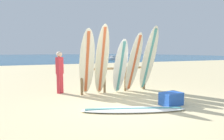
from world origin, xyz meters
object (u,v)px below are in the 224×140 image
Objects in this scene: beachgoer_standing at (60,70)px; cooler_box at (171,99)px; small_boat_offshore at (113,58)px; surfboard_leaning_center_right at (149,59)px; surfboard_leaning_center_left at (120,67)px; surfboard_rack at (115,75)px; surfboard_lying_on_sand at (134,110)px; surfboard_leaning_left at (102,60)px; surfboard_leaning_center at (134,63)px; surfboard_leaning_far_left at (87,63)px.

beachgoer_standing is 3.92m from cooler_box.
small_boat_offshore is (12.95, 24.94, -0.58)m from beachgoer_standing.
surfboard_leaning_center_right is 0.80× the size of small_boat_offshore.
surfboard_leaning_center_left reaches higher than cooler_box.
beachgoer_standing reaches higher than cooler_box.
beachgoer_standing is at bearing 162.90° from surfboard_leaning_center_right.
surfboard_rack is 2.38m from cooler_box.
surfboard_rack reaches higher than small_boat_offshore.
beachgoer_standing is (-1.98, 0.92, -0.14)m from surfboard_leaning_center_left.
surfboard_lying_on_sand is (-0.50, -2.26, -0.61)m from surfboard_rack.
surfboard_leaning_left is at bearing -114.29° from small_boat_offshore.
surfboard_leaning_center is (0.52, -0.04, 0.11)m from surfboard_leaning_center_left.
surfboard_rack reaches higher than cooler_box.
surfboard_leaning_center_left is 28.10m from small_boat_offshore.
surfboard_leaning_center is at bearing -33.25° from surfboard_rack.
beachgoer_standing is (-1.31, 0.84, -0.37)m from surfboard_leaning_left.
surfboard_rack is 2.02m from beachgoer_standing.
surfboard_leaning_left is at bearing 174.66° from surfboard_leaning_center.
beachgoer_standing is at bearing 126.71° from cooler_box.
cooler_box is (1.36, -1.95, -1.03)m from surfboard_leaning_left.
small_boat_offshore is at bearing 62.66° from cooler_box.
surfboard_leaning_center reaches higher than surfboard_leaning_center_left.
surfboard_rack is 0.88m from surfboard_leaning_left.
small_boat_offshore is at bearing 69.26° from surfboard_leaning_center_right.
surfboard_leaning_center_left reaches higher than beachgoer_standing.
surfboard_leaning_center_left is at bearing -4.06° from surfboard_leaning_far_left.
surfboard_rack is 1.10× the size of surfboard_leaning_left.
surfboard_leaning_center is 0.90× the size of surfboard_leaning_center_right.
beachgoer_standing is (-0.78, 0.83, -0.29)m from surfboard_leaning_far_left.
surfboard_leaning_center_left is 0.90× the size of surfboard_leaning_center.
surfboard_lying_on_sand is 1.25m from cooler_box.
surfboard_leaning_left is 0.72m from surfboard_leaning_center_left.
surfboard_rack is at bearing 99.01° from surfboard_leaning_center_left.
cooler_box is (-0.47, -1.83, -1.03)m from surfboard_leaning_center_right.
surfboard_leaning_left is 1.11× the size of surfboard_leaning_center.
surfboard_leaning_left is at bearing -1.29° from surfboard_leaning_far_left.
surfboard_lying_on_sand is (-1.07, -1.89, -1.05)m from surfboard_leaning_center.
surfboard_leaning_center_right reaches higher than cooler_box.
surfboard_rack is 1.75× the size of beachgoer_standing.
surfboard_rack is 27.81m from small_boat_offshore.
surfboard_leaning_center_left is (1.20, -0.09, -0.15)m from surfboard_leaning_far_left.
surfboard_leaning_left reaches higher than surfboard_lying_on_sand.
surfboard_leaning_far_left is at bearing 107.88° from surfboard_lying_on_sand.
surfboard_leaning_center is 27.94m from small_boat_offshore.
surfboard_leaning_center_right is 3.31m from beachgoer_standing.
surfboard_leaning_center_left is at bearing -112.98° from small_boat_offshore.
cooler_box is at bearing -55.08° from surfboard_leaning_left.
surfboard_leaning_center is at bearing 88.25° from cooler_box.
beachgoer_standing is at bearing 116.68° from surfboard_lying_on_sand.
beachgoer_standing is at bearing 133.13° from surfboard_leaning_far_left.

